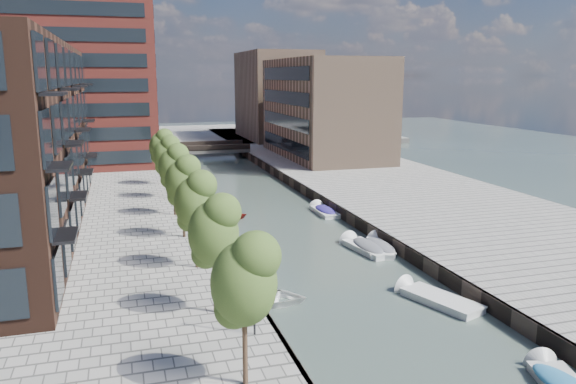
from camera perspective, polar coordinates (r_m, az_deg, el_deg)
name	(u,v)px	position (r m, az deg, el deg)	size (l,w,h in m)	color
water	(251,200)	(58.06, -3.73, -0.84)	(300.00, 300.00, 0.00)	#38473F
quay_right	(392,187)	(63.37, 10.50, 0.51)	(20.00, 140.00, 1.00)	gray
quay_wall_left	(192,199)	(56.94, -9.73, -0.72)	(0.25, 140.00, 1.00)	#332823
quay_wall_right	(307,192)	(59.57, 1.99, -0.01)	(0.25, 140.00, 1.00)	#332823
far_closure	(185,136)	(116.58, -10.40, 5.58)	(80.00, 40.00, 1.00)	gray
apartment_block	(16,140)	(46.11, -25.93, 4.82)	(8.00, 38.00, 14.00)	#311B13
tower	(80,49)	(80.46, -20.35, 13.44)	(18.00, 18.00, 30.00)	maroon
tan_block_near	(324,108)	(82.50, 3.70, 8.50)	(12.00, 25.00, 14.00)	#8D6D56
tan_block_far	(276,95)	(107.20, -1.18, 9.80)	(12.00, 20.00, 16.00)	#8D6D56
bridge	(205,149)	(88.87, -8.39, 4.35)	(13.00, 6.00, 1.30)	gray
tree_0	(244,278)	(21.00, -4.51, -8.66)	(2.50, 2.50, 5.95)	#382619
tree_1	(213,229)	(27.56, -7.59, -3.74)	(2.50, 2.50, 5.95)	#382619
tree_2	(195,199)	(34.30, -9.46, -0.73)	(2.50, 2.50, 5.95)	#382619
tree_3	(182,179)	(41.12, -10.71, 1.30)	(2.50, 2.50, 5.95)	#382619
tree_4	(173,165)	(48.00, -11.60, 2.74)	(2.50, 2.50, 5.95)	#382619
tree_5	(166,154)	(54.90, -12.27, 3.82)	(2.50, 2.50, 5.95)	#382619
tree_6	(161,145)	(61.83, -12.79, 4.66)	(2.50, 2.50, 5.95)	#382619
lamp_0	(254,282)	(25.55, -3.48, -9.15)	(0.24, 0.24, 4.12)	black
lamp_1	(203,205)	(40.66, -8.64, -1.33)	(0.24, 0.24, 4.12)	black
lamp_2	(180,170)	(56.26, -10.95, 2.21)	(0.24, 0.24, 4.12)	black
sloop_2	(219,221)	(50.21, -7.03, -2.91)	(3.66, 5.13, 1.06)	#A21911
sloop_3	(262,302)	(32.51, -2.65, -11.11)	(3.63, 5.08, 1.05)	white
sloop_4	(189,185)	(66.77, -10.02, 0.66)	(3.06, 4.28, 0.89)	black
motorboat_1	(364,247)	(41.99, 7.75, -5.57)	(2.48, 5.17, 1.65)	white
motorboat_2	(431,299)	(33.70, 14.35, -10.45)	(3.39, 5.40, 1.71)	silver
motorboat_3	(324,211)	(52.66, 3.64, -1.94)	(1.62, 4.62, 1.54)	white
motorboat_4	(379,247)	(42.30, 9.25, -5.49)	(3.28, 5.09, 1.61)	white
car	(289,149)	(85.05, 0.11, 4.37)	(1.68, 4.17, 1.42)	#AEB2B3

